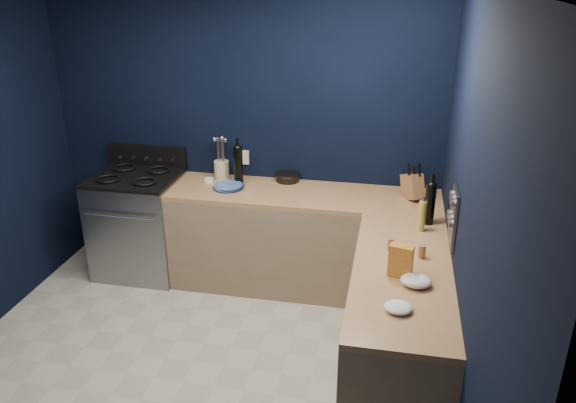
% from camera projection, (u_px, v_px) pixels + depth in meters
% --- Properties ---
extents(floor, '(3.50, 3.50, 0.02)m').
position_uv_depth(floor, '(183.00, 383.00, 3.92)').
color(floor, '#AFAB98').
rests_on(floor, ground).
extents(wall_back, '(3.50, 0.02, 2.60)m').
position_uv_depth(wall_back, '(244.00, 133.00, 5.00)').
color(wall_back, black).
rests_on(wall_back, ground).
extents(wall_right, '(0.02, 3.50, 2.60)m').
position_uv_depth(wall_right, '(468.00, 238.00, 3.10)').
color(wall_right, black).
rests_on(wall_right, ground).
extents(cab_back, '(2.30, 0.63, 0.86)m').
position_uv_depth(cab_back, '(303.00, 242.00, 4.94)').
color(cab_back, '#8A7054').
rests_on(cab_back, floor).
extents(top_back, '(2.30, 0.63, 0.04)m').
position_uv_depth(top_back, '(304.00, 195.00, 4.76)').
color(top_back, brown).
rests_on(top_back, cab_back).
extents(cab_right, '(0.63, 1.67, 0.86)m').
position_uv_depth(cab_right, '(397.00, 331.00, 3.75)').
color(cab_right, '#8A7054').
rests_on(cab_right, floor).
extents(top_right, '(0.63, 1.67, 0.04)m').
position_uv_depth(top_right, '(402.00, 273.00, 3.58)').
color(top_right, brown).
rests_on(top_right, cab_right).
extents(gas_range, '(0.76, 0.66, 0.92)m').
position_uv_depth(gas_range, '(140.00, 226.00, 5.18)').
color(gas_range, gray).
rests_on(gas_range, floor).
extents(oven_door, '(0.59, 0.02, 0.42)m').
position_uv_depth(oven_door, '(124.00, 242.00, 4.90)').
color(oven_door, black).
rests_on(oven_door, gas_range).
extents(cooktop, '(0.76, 0.66, 0.03)m').
position_uv_depth(cooktop, '(134.00, 177.00, 5.00)').
color(cooktop, black).
rests_on(cooktop, gas_range).
extents(backguard, '(0.76, 0.06, 0.20)m').
position_uv_depth(backguard, '(147.00, 156.00, 5.23)').
color(backguard, black).
rests_on(backguard, gas_range).
extents(spice_panel, '(0.02, 0.28, 0.38)m').
position_uv_depth(spice_panel, '(453.00, 217.00, 3.64)').
color(spice_panel, gray).
rests_on(spice_panel, wall_right).
extents(wall_outlet, '(0.09, 0.02, 0.13)m').
position_uv_depth(wall_outlet, '(244.00, 157.00, 5.06)').
color(wall_outlet, white).
rests_on(wall_outlet, wall_back).
extents(plate_stack, '(0.26, 0.26, 0.03)m').
position_uv_depth(plate_stack, '(228.00, 187.00, 4.85)').
color(plate_stack, '#2B4F9B').
rests_on(plate_stack, top_back).
extents(ramekin, '(0.10, 0.10, 0.03)m').
position_uv_depth(ramekin, '(209.00, 180.00, 4.99)').
color(ramekin, white).
rests_on(ramekin, top_back).
extents(utensil_crock, '(0.18, 0.18, 0.17)m').
position_uv_depth(utensil_crock, '(222.00, 170.00, 5.04)').
color(utensil_crock, beige).
rests_on(utensil_crock, top_back).
extents(wine_bottle_back, '(0.11, 0.11, 0.33)m').
position_uv_depth(wine_bottle_back, '(238.00, 165.00, 4.91)').
color(wine_bottle_back, black).
rests_on(wine_bottle_back, top_back).
extents(lemon_basket, '(0.22, 0.22, 0.08)m').
position_uv_depth(lemon_basket, '(288.00, 177.00, 5.00)').
color(lemon_basket, black).
rests_on(lemon_basket, top_back).
extents(knife_block, '(0.22, 0.26, 0.25)m').
position_uv_depth(knife_block, '(413.00, 186.00, 4.61)').
color(knife_block, brown).
rests_on(knife_block, top_back).
extents(wine_bottle_right, '(0.10, 0.10, 0.31)m').
position_uv_depth(wine_bottle_right, '(430.00, 204.00, 4.14)').
color(wine_bottle_right, black).
rests_on(wine_bottle_right, top_right).
extents(oil_bottle, '(0.06, 0.06, 0.23)m').
position_uv_depth(oil_bottle, '(422.00, 216.00, 4.04)').
color(oil_bottle, gold).
rests_on(oil_bottle, top_right).
extents(spice_jar_near, '(0.05, 0.05, 0.09)m').
position_uv_depth(spice_jar_near, '(391.00, 245.00, 3.79)').
color(spice_jar_near, olive).
rests_on(spice_jar_near, top_right).
extents(spice_jar_far, '(0.05, 0.05, 0.09)m').
position_uv_depth(spice_jar_far, '(422.00, 252.00, 3.69)').
color(spice_jar_far, olive).
rests_on(spice_jar_far, top_right).
extents(crouton_bag, '(0.16, 0.10, 0.21)m').
position_uv_depth(crouton_bag, '(401.00, 261.00, 3.45)').
color(crouton_bag, '#AE0A1A').
rests_on(crouton_bag, top_right).
extents(towel_front, '(0.23, 0.22, 0.07)m').
position_uv_depth(towel_front, '(416.00, 281.00, 3.38)').
color(towel_front, white).
rests_on(towel_front, top_right).
extents(towel_end, '(0.20, 0.19, 0.05)m').
position_uv_depth(towel_end, '(398.00, 307.00, 3.14)').
color(towel_end, white).
rests_on(towel_end, top_right).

